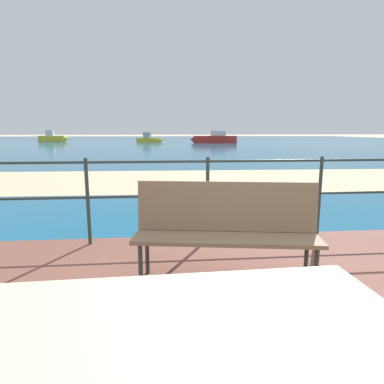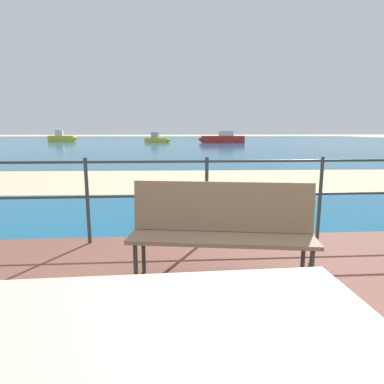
% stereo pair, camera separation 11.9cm
% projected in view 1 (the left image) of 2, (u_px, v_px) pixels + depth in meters
% --- Properties ---
extents(ground_plane, '(240.00, 240.00, 0.00)m').
position_uv_depth(ground_plane, '(264.00, 383.00, 1.93)').
color(ground_plane, beige).
extents(patio_paving, '(6.40, 5.20, 0.06)m').
position_uv_depth(patio_paving, '(265.00, 378.00, 1.92)').
color(patio_paving, brown).
rests_on(patio_paving, ground).
extents(sea_water, '(90.00, 90.00, 0.01)m').
position_uv_depth(sea_water, '(165.00, 142.00, 41.07)').
color(sea_water, '#145B84').
rests_on(sea_water, ground).
extents(beach_strip, '(54.11, 6.18, 0.01)m').
position_uv_depth(beach_strip, '(180.00, 180.00, 9.83)').
color(beach_strip, beige).
rests_on(beach_strip, ground).
extents(picnic_table, '(1.62, 1.52, 0.75)m').
position_uv_depth(picnic_table, '(185.00, 367.00, 1.15)').
color(picnic_table, '#BCAD93').
rests_on(picnic_table, patio_paving).
extents(park_bench, '(1.74, 0.68, 0.92)m').
position_uv_depth(park_bench, '(226.00, 224.00, 3.06)').
color(park_bench, '#7A6047').
rests_on(park_bench, patio_paving).
extents(railing_fence, '(5.94, 0.04, 1.07)m').
position_uv_depth(railing_fence, '(208.00, 188.00, 4.14)').
color(railing_fence, '#2D3833').
rests_on(railing_fence, patio_paving).
extents(boat_near, '(5.47, 1.51, 1.42)m').
position_uv_depth(boat_near, '(214.00, 139.00, 39.23)').
color(boat_near, red).
rests_on(boat_near, sea_water).
extents(boat_mid, '(3.48, 1.96, 1.24)m').
position_uv_depth(boat_mid, '(149.00, 139.00, 41.11)').
color(boat_mid, yellow).
rests_on(boat_mid, sea_water).
extents(boat_far, '(3.87, 1.16, 1.51)m').
position_uv_depth(boat_far, '(53.00, 138.00, 43.27)').
color(boat_far, yellow).
rests_on(boat_far, sea_water).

